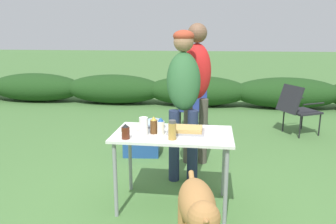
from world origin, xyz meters
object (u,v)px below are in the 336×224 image
at_px(beer_bottle, 154,125).
at_px(camp_chair_near_hedge, 192,105).
at_px(folding_table, 173,141).
at_px(plate_stack, 131,129).
at_px(dog, 198,211).
at_px(mayo_bottle, 161,126).
at_px(standing_person_with_beanie, 196,80).
at_px(paper_cup_stack, 144,126).
at_px(bbq_sauce_bottle, 126,132).
at_px(mixing_bowl, 154,123).
at_px(camp_chair_green_behind_table, 297,107).
at_px(cooler_box, 142,143).
at_px(food_tray, 186,130).
at_px(standing_person_in_gray_fleece, 184,88).
at_px(spice_jar, 172,130).

relative_size(beer_bottle, camp_chair_near_hedge, 0.19).
bearing_deg(folding_table, beer_bottle, -168.51).
xyz_separation_m(plate_stack, dog, (0.69, -0.97, -0.26)).
xyz_separation_m(mayo_bottle, standing_person_with_beanie, (0.26, 1.19, 0.26)).
distance_m(paper_cup_stack, bbq_sauce_bottle, 0.20).
distance_m(mixing_bowl, camp_chair_green_behind_table, 3.13).
relative_size(mayo_bottle, camp_chair_green_behind_table, 0.19).
bearing_deg(standing_person_with_beanie, mayo_bottle, -103.21).
distance_m(bbq_sauce_bottle, cooler_box, 1.69).
distance_m(folding_table, food_tray, 0.16).
xyz_separation_m(plate_stack, camp_chair_near_hedge, (0.43, 2.47, -0.29)).
distance_m(food_tray, beer_bottle, 0.30).
xyz_separation_m(mayo_bottle, camp_chair_green_behind_table, (1.85, 2.64, -0.35)).
bearing_deg(food_tray, standing_person_with_beanie, 88.20).
xyz_separation_m(plate_stack, beer_bottle, (0.23, -0.07, 0.06)).
relative_size(mayo_bottle, camp_chair_near_hedge, 0.19).
relative_size(paper_cup_stack, bbq_sauce_bottle, 1.18).
relative_size(dog, cooler_box, 1.75).
xyz_separation_m(mayo_bottle, camp_chair_near_hedge, (0.13, 2.56, -0.35)).
height_order(standing_person_in_gray_fleece, standing_person_with_beanie, standing_person_with_beanie).
relative_size(mayo_bottle, bbq_sauce_bottle, 1.16).
relative_size(plate_stack, paper_cup_stack, 1.36).
distance_m(folding_table, cooler_box, 1.53).
height_order(standing_person_in_gray_fleece, camp_chair_near_hedge, standing_person_in_gray_fleece).
bearing_deg(beer_bottle, dog, -63.30).
distance_m(bbq_sauce_bottle, standing_person_with_beanie, 1.49).
bearing_deg(camp_chair_green_behind_table, plate_stack, -68.12).
xyz_separation_m(bbq_sauce_bottle, standing_person_with_beanie, (0.54, 1.36, 0.27)).
relative_size(plate_stack, camp_chair_near_hedge, 0.26).
distance_m(plate_stack, spice_jar, 0.49).
relative_size(beer_bottle, standing_person_with_beanie, 0.09).
relative_size(mixing_bowl, camp_chair_near_hedge, 0.25).
bearing_deg(mayo_bottle, dog, -66.43).
relative_size(food_tray, mixing_bowl, 1.63).
relative_size(food_tray, camp_chair_near_hedge, 0.41).
relative_size(folding_table, mayo_bottle, 6.97).
height_order(mayo_bottle, camp_chair_green_behind_table, mayo_bottle).
xyz_separation_m(paper_cup_stack, camp_chair_green_behind_table, (2.01, 2.67, -0.35)).
bearing_deg(cooler_box, beer_bottle, -78.69).
bearing_deg(mixing_bowl, folding_table, -38.45).
height_order(folding_table, beer_bottle, beer_bottle).
relative_size(bbq_sauce_bottle, cooler_box, 0.27).
bearing_deg(standing_person_in_gray_fleece, paper_cup_stack, -117.84).
bearing_deg(standing_person_in_gray_fleece, standing_person_with_beanie, 67.10).
bearing_deg(spice_jar, standing_person_in_gray_fleece, 88.99).
height_order(spice_jar, standing_person_in_gray_fleece, standing_person_in_gray_fleece).
xyz_separation_m(standing_person_in_gray_fleece, dog, (0.25, -1.64, -0.56)).
height_order(mayo_bottle, standing_person_in_gray_fleece, standing_person_in_gray_fleece).
height_order(plate_stack, mixing_bowl, mixing_bowl).
relative_size(folding_table, plate_stack, 5.05).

